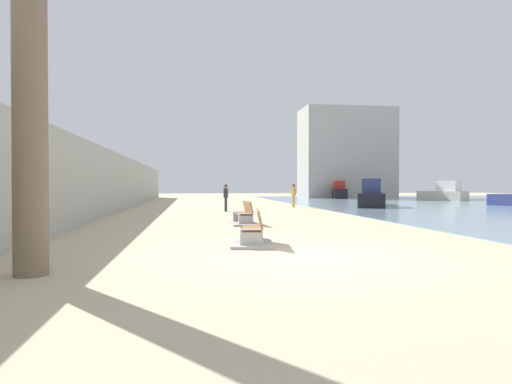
{
  "coord_description": "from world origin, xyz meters",
  "views": [
    {
      "loc": [
        -2.67,
        -9.64,
        1.66
      ],
      "look_at": [
        0.36,
        10.96,
        1.33
      ],
      "focal_mm": 30.5,
      "sensor_mm": 36.0,
      "label": 1
    }
  ],
  "objects": [
    {
      "name": "boat_far_right",
      "position": [
        15.4,
        42.28,
        0.85
      ],
      "size": [
        2.98,
        6.37,
        2.16
      ],
      "color": "black",
      "rests_on": "water_bay"
    },
    {
      "name": "person_standing",
      "position": [
        4.81,
        21.95,
        1.04
      ],
      "size": [
        0.31,
        0.47,
        1.76
      ],
      "color": "gold",
      "rests_on": "ground"
    },
    {
      "name": "bench_far",
      "position": [
        -0.54,
        8.58,
        0.23
      ],
      "size": [
        1.24,
        2.17,
        0.98
      ],
      "color": "#ADAAA3",
      "rests_on": "ground"
    },
    {
      "name": "boat_outer",
      "position": [
        23.7,
        32.95,
        0.8
      ],
      "size": [
        3.52,
        5.41,
        2.07
      ],
      "color": "beige",
      "rests_on": "water_bay"
    },
    {
      "name": "person_walking",
      "position": [
        -0.57,
        17.66,
        1.01
      ],
      "size": [
        0.31,
        0.48,
        1.73
      ],
      "color": "#333338",
      "rests_on": "ground"
    },
    {
      "name": "harbor_building",
      "position": [
        17.72,
        46.0,
        5.89
      ],
      "size": [
        12.0,
        6.0,
        11.79
      ],
      "primitive_type": "cube",
      "color": "#ADAAA3",
      "rests_on": "ground"
    },
    {
      "name": "seawall",
      "position": [
        -7.5,
        18.0,
        1.8
      ],
      "size": [
        0.8,
        64.0,
        3.6
      ],
      "primitive_type": "cube",
      "color": "#ADAAA3",
      "rests_on": "ground"
    },
    {
      "name": "ground_plane",
      "position": [
        0.0,
        18.0,
        0.0
      ],
      "size": [
        120.0,
        120.0,
        0.0
      ],
      "primitive_type": "plane",
      "color": "#C6B793"
    },
    {
      "name": "bench_near",
      "position": [
        -1.01,
        2.37,
        0.23
      ],
      "size": [
        1.35,
        2.22,
        0.98
      ],
      "color": "#ADAAA3",
      "rests_on": "ground"
    },
    {
      "name": "boat_far_left",
      "position": [
        11.12,
        22.5,
        0.81
      ],
      "size": [
        4.8,
        8.03,
        2.09
      ],
      "color": "black",
      "rests_on": "water_bay"
    }
  ]
}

